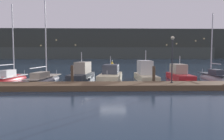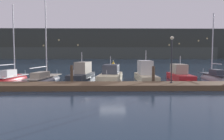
{
  "view_description": "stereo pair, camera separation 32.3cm",
  "coord_description": "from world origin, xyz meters",
  "px_view_note": "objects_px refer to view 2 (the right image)",
  "views": [
    {
      "loc": [
        -0.73,
        -20.93,
        3.02
      ],
      "look_at": [
        0.0,
        3.16,
        1.2
      ],
      "focal_mm": 35.0,
      "sensor_mm": 36.0,
      "label": 1
    },
    {
      "loc": [
        -0.41,
        -20.94,
        3.02
      ],
      "look_at": [
        0.0,
        3.16,
        1.2
      ],
      "focal_mm": 35.0,
      "sensor_mm": 36.0,
      "label": 2
    }
  ],
  "objects_px": {
    "sailboat_berth_2": "(44,80)",
    "sailboat_berth_7": "(214,79)",
    "sailboat_berth_1": "(12,79)",
    "motorboat_berth_5": "(146,76)",
    "motorboat_berth_3": "(82,77)",
    "motorboat_berth_4": "(111,78)",
    "motorboat_berth_6": "(180,77)",
    "dock_lamppost": "(172,52)",
    "channel_buoy": "(113,67)"
  },
  "relations": [
    {
      "from": "motorboat_berth_3",
      "to": "sailboat_berth_7",
      "type": "bearing_deg",
      "value": -2.51
    },
    {
      "from": "channel_buoy",
      "to": "motorboat_berth_3",
      "type": "bearing_deg",
      "value": -106.76
    },
    {
      "from": "motorboat_berth_3",
      "to": "motorboat_berth_5",
      "type": "bearing_deg",
      "value": -8.11
    },
    {
      "from": "sailboat_berth_7",
      "to": "motorboat_berth_6",
      "type": "bearing_deg",
      "value": -179.69
    },
    {
      "from": "sailboat_berth_2",
      "to": "motorboat_berth_3",
      "type": "relative_size",
      "value": 1.61
    },
    {
      "from": "motorboat_berth_5",
      "to": "motorboat_berth_6",
      "type": "distance_m",
      "value": 4.05
    },
    {
      "from": "motorboat_berth_3",
      "to": "sailboat_berth_1",
      "type": "bearing_deg",
      "value": -174.85
    },
    {
      "from": "dock_lamppost",
      "to": "sailboat_berth_1",
      "type": "bearing_deg",
      "value": 160.06
    },
    {
      "from": "sailboat_berth_1",
      "to": "motorboat_berth_5",
      "type": "bearing_deg",
      "value": -1.28
    },
    {
      "from": "sailboat_berth_7",
      "to": "sailboat_berth_1",
      "type": "bearing_deg",
      "value": -179.91
    },
    {
      "from": "channel_buoy",
      "to": "sailboat_berth_7",
      "type": "bearing_deg",
      "value": -50.95
    },
    {
      "from": "motorboat_berth_6",
      "to": "channel_buoy",
      "type": "relative_size",
      "value": 3.29
    },
    {
      "from": "motorboat_berth_3",
      "to": "motorboat_berth_6",
      "type": "height_order",
      "value": "motorboat_berth_3"
    },
    {
      "from": "motorboat_berth_3",
      "to": "motorboat_berth_5",
      "type": "distance_m",
      "value": 7.42
    },
    {
      "from": "motorboat_berth_3",
      "to": "motorboat_berth_4",
      "type": "bearing_deg",
      "value": -18.87
    },
    {
      "from": "motorboat_berth_4",
      "to": "sailboat_berth_7",
      "type": "distance_m",
      "value": 11.96
    },
    {
      "from": "motorboat_berth_3",
      "to": "motorboat_berth_4",
      "type": "distance_m",
      "value": 3.55
    },
    {
      "from": "sailboat_berth_1",
      "to": "sailboat_berth_7",
      "type": "xyz_separation_m",
      "value": [
        23.14,
        0.03,
        -0.03
      ]
    },
    {
      "from": "dock_lamppost",
      "to": "sailboat_berth_2",
      "type": "bearing_deg",
      "value": 158.8
    },
    {
      "from": "sailboat_berth_2",
      "to": "motorboat_berth_3",
      "type": "bearing_deg",
      "value": 25.06
    },
    {
      "from": "motorboat_berth_5",
      "to": "motorboat_berth_6",
      "type": "relative_size",
      "value": 1.1
    },
    {
      "from": "motorboat_berth_3",
      "to": "motorboat_berth_5",
      "type": "relative_size",
      "value": 1.0
    },
    {
      "from": "sailboat_berth_1",
      "to": "dock_lamppost",
      "type": "height_order",
      "value": "sailboat_berth_1"
    },
    {
      "from": "motorboat_berth_3",
      "to": "sailboat_berth_7",
      "type": "xyz_separation_m",
      "value": [
        15.31,
        -0.67,
        -0.21
      ]
    },
    {
      "from": "motorboat_berth_6",
      "to": "sailboat_berth_1",
      "type": "bearing_deg",
      "value": -179.96
    },
    {
      "from": "motorboat_berth_4",
      "to": "dock_lamppost",
      "type": "bearing_deg",
      "value": -46.39
    },
    {
      "from": "sailboat_berth_1",
      "to": "channel_buoy",
      "type": "height_order",
      "value": "sailboat_berth_1"
    },
    {
      "from": "motorboat_berth_3",
      "to": "motorboat_berth_6",
      "type": "relative_size",
      "value": 1.11
    },
    {
      "from": "sailboat_berth_1",
      "to": "sailboat_berth_7",
      "type": "relative_size",
      "value": 1.09
    },
    {
      "from": "motorboat_berth_6",
      "to": "sailboat_berth_7",
      "type": "relative_size",
      "value": 0.71
    },
    {
      "from": "channel_buoy",
      "to": "motorboat_berth_4",
      "type": "bearing_deg",
      "value": -92.54
    },
    {
      "from": "sailboat_berth_1",
      "to": "sailboat_berth_2",
      "type": "xyz_separation_m",
      "value": [
        3.94,
        -1.11,
        -0.01
      ]
    },
    {
      "from": "sailboat_berth_1",
      "to": "dock_lamppost",
      "type": "distance_m",
      "value": 17.76
    },
    {
      "from": "motorboat_berth_6",
      "to": "dock_lamppost",
      "type": "bearing_deg",
      "value": -114.7
    },
    {
      "from": "sailboat_berth_2",
      "to": "sailboat_berth_7",
      "type": "height_order",
      "value": "sailboat_berth_2"
    },
    {
      "from": "sailboat_berth_2",
      "to": "sailboat_berth_7",
      "type": "relative_size",
      "value": 1.27
    },
    {
      "from": "sailboat_berth_2",
      "to": "channel_buoy",
      "type": "xyz_separation_m",
      "value": [
        7.89,
        15.09,
        0.54
      ]
    },
    {
      "from": "sailboat_berth_1",
      "to": "sailboat_berth_7",
      "type": "distance_m",
      "value": 23.14
    },
    {
      "from": "motorboat_berth_5",
      "to": "channel_buoy",
      "type": "height_order",
      "value": "motorboat_berth_5"
    },
    {
      "from": "sailboat_berth_2",
      "to": "motorboat_berth_6",
      "type": "xyz_separation_m",
      "value": [
        15.27,
        1.13,
        0.15
      ]
    },
    {
      "from": "dock_lamppost",
      "to": "motorboat_berth_4",
      "type": "bearing_deg",
      "value": 133.61
    },
    {
      "from": "motorboat_berth_4",
      "to": "channel_buoy",
      "type": "distance_m",
      "value": 14.44
    },
    {
      "from": "sailboat_berth_2",
      "to": "motorboat_berth_5",
      "type": "height_order",
      "value": "sailboat_berth_2"
    },
    {
      "from": "sailboat_berth_1",
      "to": "motorboat_berth_6",
      "type": "bearing_deg",
      "value": 0.04
    },
    {
      "from": "motorboat_berth_3",
      "to": "channel_buoy",
      "type": "bearing_deg",
      "value": 73.24
    },
    {
      "from": "sailboat_berth_2",
      "to": "motorboat_berth_6",
      "type": "distance_m",
      "value": 15.31
    },
    {
      "from": "motorboat_berth_4",
      "to": "motorboat_berth_6",
      "type": "bearing_deg",
      "value": 3.24
    },
    {
      "from": "motorboat_berth_6",
      "to": "sailboat_berth_7",
      "type": "height_order",
      "value": "sailboat_berth_7"
    },
    {
      "from": "sailboat_berth_1",
      "to": "sailboat_berth_2",
      "type": "height_order",
      "value": "sailboat_berth_2"
    },
    {
      "from": "motorboat_berth_6",
      "to": "channel_buoy",
      "type": "distance_m",
      "value": 15.8
    }
  ]
}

